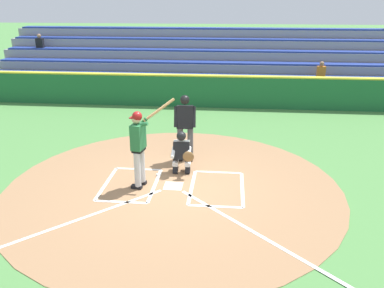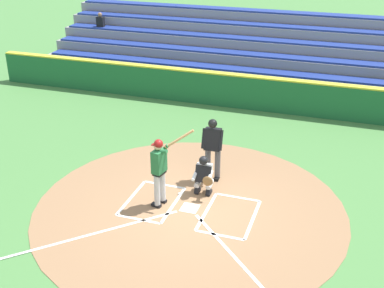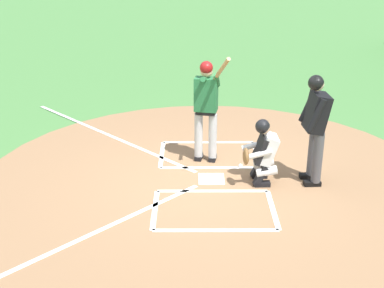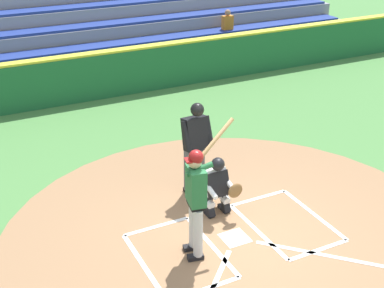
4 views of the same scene
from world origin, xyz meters
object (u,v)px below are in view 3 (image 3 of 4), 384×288
Objects in this scene: batter at (207,104)px; baseball at (240,166)px; catcher at (262,151)px; plate_umpire at (316,122)px.

batter reaches higher than baseball.
catcher is 0.61× the size of plate_umpire.
baseball is at bearing -114.94° from batter.
batter reaches higher than catcher.
batter is 1.95m from plate_umpire.
batter is 1.88× the size of catcher.
catcher is at bearing 90.82° from plate_umpire.
plate_umpire is (0.01, -0.84, 0.49)m from catcher.
catcher is 15.27× the size of baseball.
batter is at bearing 45.50° from catcher.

